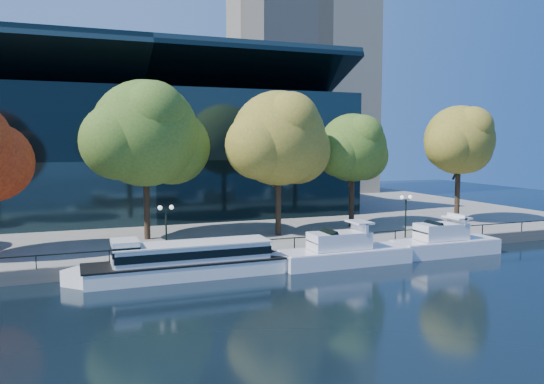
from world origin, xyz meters
name	(u,v)px	position (x,y,z in m)	size (l,w,h in m)	color
ground	(250,275)	(0.00, 0.00, 0.00)	(160.00, 160.00, 0.00)	black
promenade	(168,210)	(0.00, 36.38, 0.50)	(90.00, 67.08, 1.00)	slate
railing	(238,242)	(0.00, 3.25, 1.94)	(88.20, 0.08, 0.99)	black
convention_building	(142,154)	(-4.00, 31.79, 8.51)	(50.00, 24.57, 21.43)	black
office_tower	(300,17)	(28.00, 55.00, 33.02)	(22.50, 22.50, 65.90)	gray
tour_boat	(181,260)	(-5.05, 1.16, 1.30)	(16.16, 3.61, 3.07)	white
cruiser_near	(340,252)	(7.86, 0.49, 1.09)	(12.15, 3.13, 3.52)	white
cruiser_far	(441,242)	(18.12, 0.75, 1.14)	(11.04, 3.06, 3.61)	white
tree_2	(148,136)	(-5.81, 12.30, 10.59)	(12.20, 10.01, 14.68)	black
tree_3	(280,140)	(6.44, 10.13, 10.17)	(11.39, 9.34, 13.92)	black
tree_4	(354,149)	(15.65, 12.22, 9.26)	(9.01, 7.39, 12.02)	black
tree_5	(461,142)	(28.03, 10.38, 10.07)	(9.51, 7.80, 13.05)	black
lamp_1	(166,218)	(-5.54, 4.50, 3.98)	(1.26, 0.36, 4.03)	black
lamp_2	(406,206)	(16.94, 4.50, 3.98)	(1.26, 0.36, 4.03)	black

